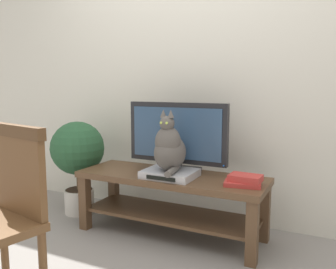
{
  "coord_description": "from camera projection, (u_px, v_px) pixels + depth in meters",
  "views": [
    {
      "loc": [
        1.09,
        -1.72,
        1.11
      ],
      "look_at": [
        -0.01,
        0.51,
        0.76
      ],
      "focal_mm": 37.86,
      "sensor_mm": 36.0,
      "label": 1
    }
  ],
  "objects": [
    {
      "name": "ground_plane",
      "position": [
        133.0,
        269.0,
        2.15
      ],
      "size": [
        12.0,
        12.0,
        0.0
      ],
      "primitive_type": "plane",
      "color": "gray"
    },
    {
      "name": "back_wall",
      "position": [
        199.0,
        50.0,
        2.91
      ],
      "size": [
        7.0,
        0.12,
        2.8
      ],
      "primitive_type": "cube",
      "color": "beige",
      "rests_on": "ground"
    },
    {
      "name": "tv_stand",
      "position": [
        171.0,
        192.0,
        2.61
      ],
      "size": [
        1.39,
        0.48,
        0.46
      ],
      "color": "#513823",
      "rests_on": "ground"
    },
    {
      "name": "tv",
      "position": [
        177.0,
        136.0,
        2.65
      ],
      "size": [
        0.78,
        0.2,
        0.52
      ],
      "color": "black",
      "rests_on": "tv_stand"
    },
    {
      "name": "media_box",
      "position": [
        170.0,
        174.0,
        2.52
      ],
      "size": [
        0.36,
        0.3,
        0.05
      ],
      "color": "#ADADB2",
      "rests_on": "tv_stand"
    },
    {
      "name": "cat",
      "position": [
        169.0,
        148.0,
        2.48
      ],
      "size": [
        0.21,
        0.35,
        0.43
      ],
      "color": "#514C47",
      "rests_on": "media_box"
    },
    {
      "name": "book_stack",
      "position": [
        244.0,
        181.0,
        2.3
      ],
      "size": [
        0.26,
        0.18,
        0.07
      ],
      "color": "#B2332D",
      "rests_on": "tv_stand"
    },
    {
      "name": "potted_plant",
      "position": [
        78.0,
        155.0,
        3.04
      ],
      "size": [
        0.46,
        0.46,
        0.81
      ],
      "color": "beige",
      "rests_on": "ground"
    }
  ]
}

